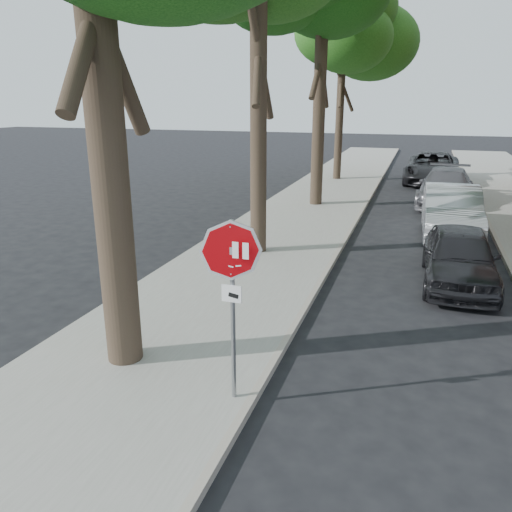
{
  "coord_description": "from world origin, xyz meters",
  "views": [
    {
      "loc": [
        1.54,
        -5.81,
        4.2
      ],
      "look_at": [
        -0.58,
        0.65,
        2.05
      ],
      "focal_mm": 35.0,
      "sensor_mm": 36.0,
      "label": 1
    }
  ],
  "objects_px": {
    "car_b": "(451,211)",
    "car_d": "(432,168)",
    "tree_far": "(343,35)",
    "car_c": "(446,187)",
    "stop_sign": "(232,277)",
    "car_a": "(460,257)"
  },
  "relations": [
    {
      "from": "car_b",
      "to": "car_d",
      "type": "relative_size",
      "value": 0.84
    },
    {
      "from": "tree_far",
      "to": "car_c",
      "type": "xyz_separation_m",
      "value": [
        5.32,
        -5.02,
        -6.48
      ]
    },
    {
      "from": "stop_sign",
      "to": "car_d",
      "type": "bearing_deg",
      "value": 82.63
    },
    {
      "from": "stop_sign",
      "to": "tree_far",
      "type": "relative_size",
      "value": 0.28
    },
    {
      "from": "car_b",
      "to": "car_d",
      "type": "xyz_separation_m",
      "value": [
        -0.48,
        10.86,
        0.01
      ]
    },
    {
      "from": "car_c",
      "to": "car_d",
      "type": "bearing_deg",
      "value": 99.66
    },
    {
      "from": "car_b",
      "to": "car_d",
      "type": "bearing_deg",
      "value": 91.17
    },
    {
      "from": "tree_far",
      "to": "car_c",
      "type": "relative_size",
      "value": 1.85
    },
    {
      "from": "stop_sign",
      "to": "car_b",
      "type": "height_order",
      "value": "stop_sign"
    },
    {
      "from": "tree_far",
      "to": "car_b",
      "type": "relative_size",
      "value": 1.96
    },
    {
      "from": "stop_sign",
      "to": "car_a",
      "type": "relative_size",
      "value": 0.66
    },
    {
      "from": "tree_far",
      "to": "car_a",
      "type": "xyz_separation_m",
      "value": [
        5.32,
        -14.88,
        -6.54
      ]
    },
    {
      "from": "tree_far",
      "to": "car_d",
      "type": "xyz_separation_m",
      "value": [
        4.84,
        0.64,
        -6.42
      ]
    },
    {
      "from": "car_a",
      "to": "car_d",
      "type": "distance_m",
      "value": 15.53
    },
    {
      "from": "car_c",
      "to": "car_b",
      "type": "bearing_deg",
      "value": -85.3
    },
    {
      "from": "car_b",
      "to": "car_c",
      "type": "height_order",
      "value": "car_b"
    },
    {
      "from": "car_a",
      "to": "tree_far",
      "type": "bearing_deg",
      "value": 108.94
    },
    {
      "from": "car_b",
      "to": "stop_sign",
      "type": "bearing_deg",
      "value": -108.14
    },
    {
      "from": "stop_sign",
      "to": "car_a",
      "type": "distance_m",
      "value": 7.19
    },
    {
      "from": "stop_sign",
      "to": "car_c",
      "type": "xyz_separation_m",
      "value": [
        3.3,
        16.12,
        -1.22
      ]
    },
    {
      "from": "car_d",
      "to": "tree_far",
      "type": "bearing_deg",
      "value": -170.22
    },
    {
      "from": "car_a",
      "to": "car_c",
      "type": "bearing_deg",
      "value": 89.26
    }
  ]
}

